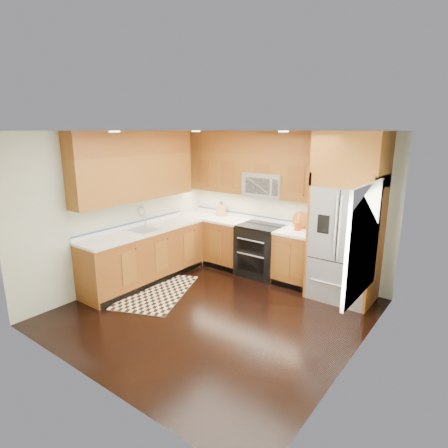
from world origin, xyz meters
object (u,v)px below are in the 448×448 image
Objects in this scene: range at (260,250)px; refrigerator at (347,218)px; rug at (157,292)px; utensil_crock at (298,224)px; knife_block at (221,210)px.

refrigerator is (1.55, -0.04, 0.83)m from range.
range is 2.00m from rug.
rug is (-2.50, -1.66, -1.30)m from refrigerator.
utensil_crock is at bearing 24.73° from rug.
refrigerator is at bearing -1.40° from range.
knife_block is 1.73m from utensil_crock.
range is at bearing -172.42° from utensil_crock.
refrigerator reaches higher than rug.
utensil_crock is (1.72, -0.11, -0.01)m from knife_block.
rug is at bearing -87.04° from knife_block.
refrigerator is at bearing -8.31° from utensil_crock.
rug is 2.63m from utensil_crock.
refrigerator is 2.62m from knife_block.
refrigerator is 3.27m from rug.
range is 0.89m from utensil_crock.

